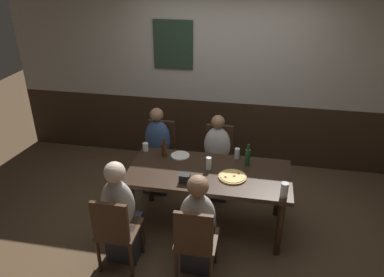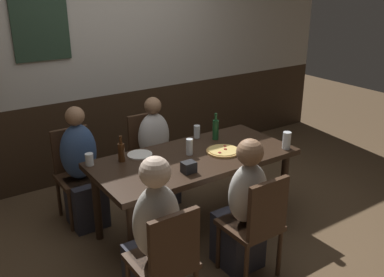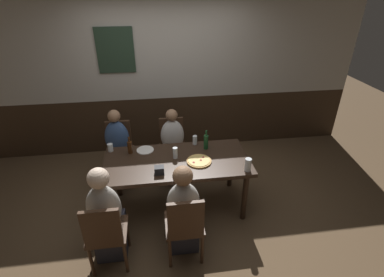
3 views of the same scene
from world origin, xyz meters
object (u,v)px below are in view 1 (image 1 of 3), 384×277
object	(u,v)px
condiment_caddy	(185,178)
person_left_near	(121,218)
beer_glass_tall	(284,191)
beer_bottle_brown	(164,149)
tumbler_water	(209,164)
chair_left_far	(161,149)
chair_mid_near	(195,240)
plate_white_large	(180,156)
pint_glass_pale	(145,147)
pizza	(232,177)
dining_table	(209,178)
person_left_far	(157,156)
beer_bottle_green	(248,157)
chair_left_near	(116,229)
tumbler_short	(237,154)
person_mid_far	(216,163)
person_mid_near	(198,230)
chair_mid_far	(218,154)

from	to	relation	value
condiment_caddy	person_left_near	bearing A→B (deg)	-143.13
beer_glass_tall	beer_bottle_brown	distance (m)	1.50
tumbler_water	chair_left_far	bearing A→B (deg)	134.75
chair_mid_near	plate_white_large	size ratio (longest dim) A/B	3.96
beer_glass_tall	condiment_caddy	size ratio (longest dim) A/B	1.45
pint_glass_pale	tumbler_water	world-z (taller)	tumbler_water
chair_mid_near	pizza	world-z (taller)	chair_mid_near
dining_table	person_left_far	size ratio (longest dim) A/B	1.57
person_left_far	plate_white_large	distance (m)	0.62
pint_glass_pale	beer_bottle_green	bearing A→B (deg)	-4.99
person_left_near	beer_bottle_brown	world-z (taller)	person_left_near
chair_mid_near	beer_glass_tall	bearing A→B (deg)	32.26
chair_left_near	pint_glass_pale	distance (m)	1.21
chair_left_near	pizza	size ratio (longest dim) A/B	2.87
dining_table	tumbler_short	size ratio (longest dim) A/B	14.18
person_mid_far	tumbler_short	size ratio (longest dim) A/B	8.74
condiment_caddy	tumbler_short	bearing A→B (deg)	50.41
person_mid_far	person_mid_near	bearing A→B (deg)	-90.00
pizza	person_left_near	bearing A→B (deg)	-150.47
chair_left_far	beer_bottle_green	distance (m)	1.39
chair_left_near	chair_left_far	xyz separation A→B (m)	(0.00, 1.68, 0.00)
dining_table	person_mid_far	distance (m)	0.70
dining_table	person_left_near	bearing A→B (deg)	-139.45
chair_mid_far	person_mid_near	size ratio (longest dim) A/B	0.78
person_left_near	tumbler_short	size ratio (longest dim) A/B	9.30
pint_glass_pale	person_mid_near	bearing A→B (deg)	-50.38
tumbler_water	tumbler_short	bearing A→B (deg)	46.15
person_left_near	beer_bottle_green	size ratio (longest dim) A/B	4.47
beer_glass_tall	beer_bottle_brown	xyz separation A→B (m)	(-1.38, 0.59, 0.02)
dining_table	person_mid_far	size ratio (longest dim) A/B	1.62
person_mid_near	condiment_caddy	distance (m)	0.57
chair_left_near	chair_mid_far	xyz separation A→B (m)	(0.79, 1.68, 0.00)
dining_table	beer_glass_tall	bearing A→B (deg)	-22.63
person_mid_far	beer_glass_tall	size ratio (longest dim) A/B	6.95
beer_bottle_green	condiment_caddy	xyz separation A→B (m)	(-0.63, -0.48, -0.06)
tumbler_water	beer_bottle_brown	size ratio (longest dim) A/B	0.63
person_left_far	pizza	world-z (taller)	person_left_far
pint_glass_pale	person_mid_far	bearing A→B (deg)	22.34
beer_glass_tall	beer_bottle_green	size ratio (longest dim) A/B	0.60
chair_left_near	person_mid_far	distance (m)	1.71
pint_glass_pale	tumbler_short	world-z (taller)	tumbler_short
person_left_far	tumbler_short	bearing A→B (deg)	-16.61
person_left_far	pint_glass_pale	size ratio (longest dim) A/B	11.14
person_left_far	beer_bottle_brown	world-z (taller)	person_left_far
dining_table	pint_glass_pale	xyz separation A→B (m)	(-0.83, 0.33, 0.13)
chair_mid_near	person_left_far	bearing A→B (deg)	117.61
chair_left_far	person_left_near	distance (m)	1.52
chair_left_far	beer_glass_tall	distance (m)	2.00
chair_mid_far	condiment_caddy	world-z (taller)	chair_mid_far
person_mid_near	condiment_caddy	bearing A→B (deg)	117.77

